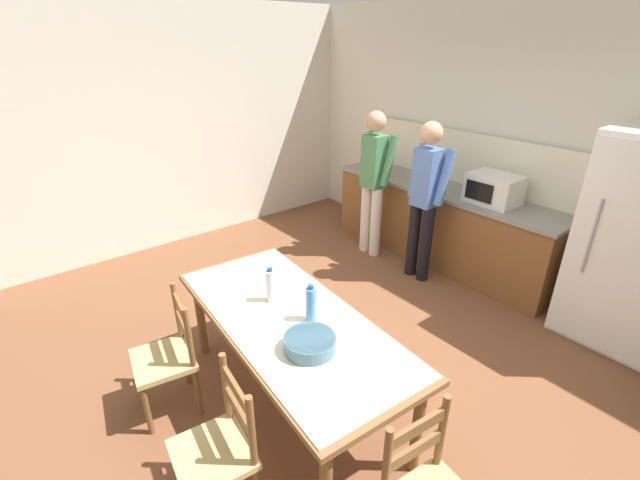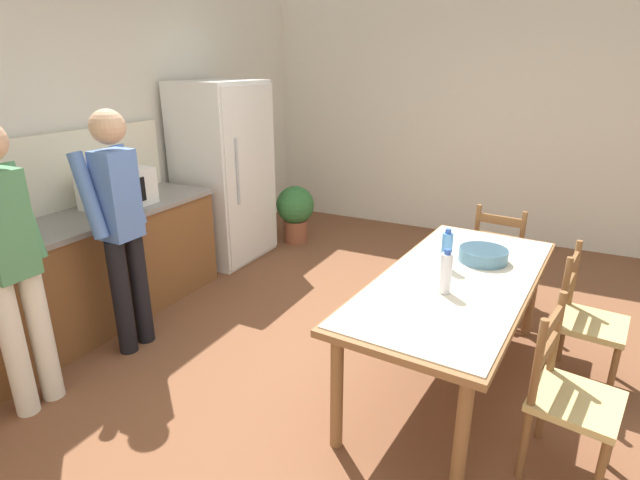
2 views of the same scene
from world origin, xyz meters
name	(u,v)px [view 2 (image 2 of 2)]	position (x,y,z in m)	size (l,w,h in m)	color
ground_plane	(374,364)	(0.00, 0.00, 0.00)	(8.32, 8.32, 0.00)	brown
wall_back	(82,134)	(0.00, 2.66, 1.45)	(6.52, 0.12, 2.90)	silver
wall_right	(480,114)	(3.26, 0.00, 1.45)	(0.12, 5.20, 2.90)	silver
kitchen_counter	(62,283)	(-0.70, 2.23, 0.45)	(2.85, 0.66, 0.90)	brown
counter_splashback	(16,181)	(-0.70, 2.54, 1.20)	(2.81, 0.03, 0.60)	#EFE8CB
refrigerator	(224,173)	(1.27, 2.19, 0.92)	(0.89, 0.73, 1.84)	white
microwave	(118,188)	(-0.10, 2.21, 1.05)	(0.50, 0.39, 0.30)	white
dining_table	(456,289)	(0.06, -0.50, 0.67)	(2.09, 1.03, 0.75)	brown
bottle_near_centre	(446,273)	(-0.20, -0.48, 0.87)	(0.07, 0.07, 0.27)	silver
bottle_off_centre	(447,250)	(0.17, -0.40, 0.87)	(0.07, 0.07, 0.27)	#4C8ED6
serving_bowl	(483,254)	(0.40, -0.60, 0.80)	(0.32, 0.32, 0.09)	slate
chair_head_end	(499,257)	(1.36, -0.61, 0.44)	(0.45, 0.47, 0.91)	brown
chair_side_near_left	(568,397)	(-0.45, -1.19, 0.44)	(0.48, 0.47, 0.91)	brown
chair_side_near_right	(585,321)	(0.45, -1.27, 0.44)	(0.47, 0.45, 0.91)	brown
person_at_sink	(8,258)	(-1.34, 1.71, 0.98)	(0.44, 0.30, 1.74)	silver
person_at_counter	(120,222)	(-0.56, 1.69, 0.97)	(0.44, 0.30, 1.73)	black
potted_plant	(295,210)	(1.99, 1.76, 0.39)	(0.44, 0.44, 0.67)	brown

